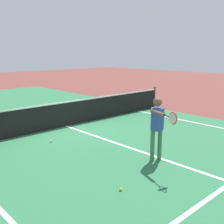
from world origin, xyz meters
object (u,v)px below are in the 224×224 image
at_px(tennis_ball_mid_court, 121,189).
at_px(tennis_ball_near_net, 51,141).
at_px(net, 66,114).
at_px(player_near, 157,122).

height_order(tennis_ball_mid_court, tennis_ball_near_net, same).
relative_size(net, tennis_ball_mid_court, 163.83).
height_order(net, tennis_ball_mid_court, net).
distance_m(player_near, tennis_ball_near_net, 3.57).
bearing_deg(tennis_ball_mid_court, net, 68.08).
distance_m(tennis_ball_mid_court, tennis_ball_near_net, 3.76).
distance_m(net, tennis_ball_mid_court, 5.42).
relative_size(player_near, tennis_ball_mid_court, 25.31).
xyz_separation_m(net, player_near, (-0.20, -4.49, 0.55)).
bearing_deg(tennis_ball_near_net, player_near, -69.02).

